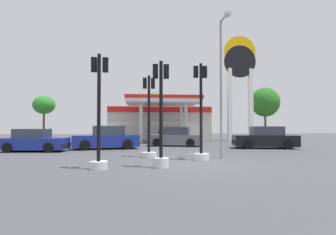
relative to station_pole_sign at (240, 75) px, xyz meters
name	(u,v)px	position (x,y,z in m)	size (l,w,h in m)	color
ground_plane	(196,165)	(-8.26, -17.75, -7.07)	(90.00, 90.00, 0.00)	#47474C
gas_station	(159,122)	(-8.52, 4.07, -4.97)	(11.61, 12.10, 4.45)	beige
station_pole_sign	(240,75)	(0.00, 0.00, 0.00)	(3.47, 0.56, 11.36)	white
car_0	(265,138)	(-1.59, -9.62, -6.35)	(4.72, 2.60, 1.60)	black
car_1	(175,137)	(-7.83, -6.73, -6.38)	(4.60, 2.86, 1.54)	black
car_2	(106,138)	(-13.10, -9.05, -6.33)	(4.88, 2.79, 1.65)	black
car_3	(34,141)	(-17.44, -10.73, -6.41)	(4.19, 2.13, 1.45)	black
traffic_signal_0	(99,126)	(-12.22, -18.51, -5.42)	(0.70, 0.71, 4.44)	silver
traffic_signal_1	(201,127)	(-7.71, -16.11, -5.49)	(0.77, 0.77, 4.69)	silver
traffic_signal_2	(149,129)	(-10.19, -14.56, -5.59)	(0.82, 0.82, 4.33)	silver
traffic_signal_3	(161,127)	(-9.81, -18.38, -5.47)	(0.65, 0.66, 4.24)	silver
tree_0	(44,105)	(-23.61, 9.63, -2.68)	(2.89, 2.89, 5.65)	brown
tree_1	(154,105)	(-8.78, 11.64, -2.42)	(4.33, 4.33, 6.44)	brown
tree_2	(265,102)	(7.45, 10.34, -2.00)	(4.20, 4.20, 7.23)	brown
corner_streetlamp	(222,74)	(-6.46, -15.45, -2.77)	(0.24, 1.48, 7.20)	gray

